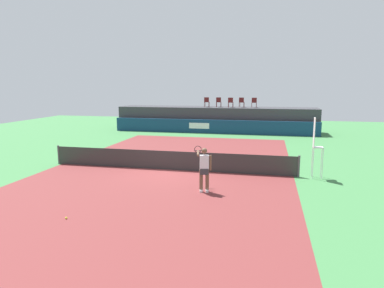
{
  "coord_description": "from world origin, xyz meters",
  "views": [
    {
      "loc": [
        4.77,
        -16.17,
        4.18
      ],
      "look_at": [
        0.71,
        2.0,
        1.0
      ],
      "focal_mm": 32.29,
      "sensor_mm": 36.0,
      "label": 1
    }
  ],
  "objects_px": {
    "spectator_chair_left": "(219,102)",
    "tennis_player": "(204,168)",
    "umpire_chair": "(316,143)",
    "net_post_far": "(299,166)",
    "net_post_near": "(59,155)",
    "spectator_chair_far_left": "(207,102)",
    "spectator_chair_right": "(242,102)",
    "spectator_chair_center": "(231,102)",
    "spectator_chair_far_right": "(254,102)",
    "tennis_ball": "(66,218)"
  },
  "relations": [
    {
      "from": "net_post_near",
      "to": "net_post_far",
      "type": "xyz_separation_m",
      "value": [
        12.4,
        0.0,
        0.0
      ]
    },
    {
      "from": "spectator_chair_center",
      "to": "spectator_chair_far_right",
      "type": "xyz_separation_m",
      "value": [
        2.07,
        0.22,
        0.0
      ]
    },
    {
      "from": "spectator_chair_left",
      "to": "net_post_near",
      "type": "xyz_separation_m",
      "value": [
        -6.43,
        -15.33,
        -2.19
      ]
    },
    {
      "from": "tennis_player",
      "to": "tennis_ball",
      "type": "relative_size",
      "value": 26.03
    },
    {
      "from": "spectator_chair_far_right",
      "to": "net_post_near",
      "type": "xyz_separation_m",
      "value": [
        -9.63,
        -15.17,
        -2.19
      ]
    },
    {
      "from": "spectator_chair_far_left",
      "to": "spectator_chair_center",
      "type": "xyz_separation_m",
      "value": [
        2.23,
        -0.28,
        0.0
      ]
    },
    {
      "from": "tennis_player",
      "to": "spectator_chair_center",
      "type": "bearing_deg",
      "value": 93.11
    },
    {
      "from": "spectator_chair_center",
      "to": "tennis_ball",
      "type": "bearing_deg",
      "value": -97.13
    },
    {
      "from": "spectator_chair_far_left",
      "to": "spectator_chair_center",
      "type": "distance_m",
      "value": 2.24
    },
    {
      "from": "spectator_chair_far_right",
      "to": "tennis_ball",
      "type": "height_order",
      "value": "spectator_chair_far_right"
    },
    {
      "from": "net_post_far",
      "to": "tennis_player",
      "type": "xyz_separation_m",
      "value": [
        -3.85,
        -3.16,
        0.46
      ]
    },
    {
      "from": "spectator_chair_right",
      "to": "tennis_player",
      "type": "relative_size",
      "value": 0.5
    },
    {
      "from": "spectator_chair_right",
      "to": "tennis_player",
      "type": "bearing_deg",
      "value": -89.9
    },
    {
      "from": "spectator_chair_right",
      "to": "tennis_player",
      "type": "height_order",
      "value": "spectator_chair_right"
    },
    {
      "from": "umpire_chair",
      "to": "net_post_far",
      "type": "distance_m",
      "value": 1.28
    },
    {
      "from": "spectator_chair_center",
      "to": "net_post_near",
      "type": "relative_size",
      "value": 0.89
    },
    {
      "from": "net_post_far",
      "to": "net_post_near",
      "type": "bearing_deg",
      "value": 180.0
    },
    {
      "from": "net_post_far",
      "to": "spectator_chair_left",
      "type": "bearing_deg",
      "value": 111.28
    },
    {
      "from": "spectator_chair_right",
      "to": "net_post_near",
      "type": "bearing_deg",
      "value": -119.01
    },
    {
      "from": "spectator_chair_left",
      "to": "net_post_far",
      "type": "distance_m",
      "value": 16.59
    },
    {
      "from": "spectator_chair_far_left",
      "to": "spectator_chair_right",
      "type": "distance_m",
      "value": 3.18
    },
    {
      "from": "tennis_ball",
      "to": "tennis_player",
      "type": "bearing_deg",
      "value": 45.43
    },
    {
      "from": "net_post_near",
      "to": "tennis_ball",
      "type": "bearing_deg",
      "value": -55.16
    },
    {
      "from": "spectator_chair_far_right",
      "to": "net_post_far",
      "type": "height_order",
      "value": "spectator_chair_far_right"
    },
    {
      "from": "spectator_chair_far_right",
      "to": "net_post_near",
      "type": "bearing_deg",
      "value": -122.42
    },
    {
      "from": "spectator_chair_center",
      "to": "spectator_chair_far_right",
      "type": "bearing_deg",
      "value": 6.12
    },
    {
      "from": "net_post_near",
      "to": "spectator_chair_center",
      "type": "bearing_deg",
      "value": 63.15
    },
    {
      "from": "net_post_far",
      "to": "umpire_chair",
      "type": "bearing_deg",
      "value": -0.03
    },
    {
      "from": "spectator_chair_right",
      "to": "tennis_ball",
      "type": "bearing_deg",
      "value": -99.39
    },
    {
      "from": "spectator_chair_left",
      "to": "umpire_chair",
      "type": "xyz_separation_m",
      "value": [
        6.65,
        -15.33,
        -1.11
      ]
    },
    {
      "from": "net_post_far",
      "to": "tennis_ball",
      "type": "bearing_deg",
      "value": -137.51
    },
    {
      "from": "umpire_chair",
      "to": "tennis_player",
      "type": "height_order",
      "value": "umpire_chair"
    },
    {
      "from": "umpire_chair",
      "to": "net_post_far",
      "type": "xyz_separation_m",
      "value": [
        -0.68,
        0.0,
        -1.09
      ]
    },
    {
      "from": "spectator_chair_center",
      "to": "spectator_chair_far_left",
      "type": "bearing_deg",
      "value": 172.75
    },
    {
      "from": "net_post_near",
      "to": "net_post_far",
      "type": "relative_size",
      "value": 1.0
    },
    {
      "from": "net_post_near",
      "to": "spectator_chair_far_left",
      "type": "bearing_deg",
      "value": 70.68
    },
    {
      "from": "umpire_chair",
      "to": "tennis_player",
      "type": "distance_m",
      "value": 5.56
    },
    {
      "from": "spectator_chair_center",
      "to": "tennis_player",
      "type": "xyz_separation_m",
      "value": [
        0.98,
        -18.11,
        -1.73
      ]
    },
    {
      "from": "umpire_chair",
      "to": "tennis_ball",
      "type": "bearing_deg",
      "value": -139.95
    },
    {
      "from": "net_post_far",
      "to": "tennis_player",
      "type": "distance_m",
      "value": 5.0
    },
    {
      "from": "spectator_chair_left",
      "to": "spectator_chair_right",
      "type": "relative_size",
      "value": 1.0
    },
    {
      "from": "spectator_chair_right",
      "to": "net_post_near",
      "type": "xyz_separation_m",
      "value": [
        -8.52,
        -15.36,
        -2.19
      ]
    },
    {
      "from": "spectator_chair_far_left",
      "to": "tennis_ball",
      "type": "relative_size",
      "value": 13.06
    },
    {
      "from": "umpire_chair",
      "to": "tennis_ball",
      "type": "relative_size",
      "value": 40.59
    },
    {
      "from": "umpire_chair",
      "to": "tennis_player",
      "type": "xyz_separation_m",
      "value": [
        -4.53,
        -3.16,
        -0.63
      ]
    },
    {
      "from": "spectator_chair_far_left",
      "to": "net_post_far",
      "type": "height_order",
      "value": "spectator_chair_far_left"
    },
    {
      "from": "spectator_chair_far_left",
      "to": "tennis_player",
      "type": "xyz_separation_m",
      "value": [
        3.21,
        -18.39,
        -1.73
      ]
    },
    {
      "from": "spectator_chair_left",
      "to": "tennis_player",
      "type": "height_order",
      "value": "spectator_chair_left"
    },
    {
      "from": "tennis_ball",
      "to": "spectator_chair_center",
      "type": "bearing_deg",
      "value": 82.87
    },
    {
      "from": "net_post_far",
      "to": "spectator_chair_far_right",
      "type": "bearing_deg",
      "value": 100.33
    }
  ]
}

